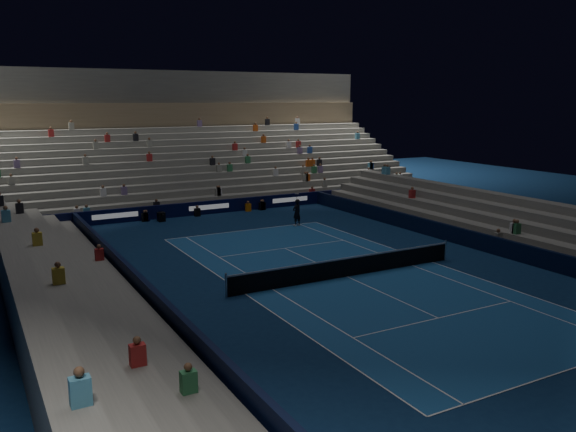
{
  "coord_description": "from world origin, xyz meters",
  "views": [
    {
      "loc": [
        -15.98,
        -23.05,
        8.56
      ],
      "look_at": [
        0.0,
        6.0,
        2.0
      ],
      "focal_mm": 36.95,
      "sensor_mm": 36.0,
      "label": 1
    }
  ],
  "objects": [
    {
      "name": "court_surface",
      "position": [
        0.0,
        0.0,
        0.01
      ],
      "size": [
        10.97,
        23.77,
        0.01
      ],
      "primitive_type": "cube",
      "color": "#194C8B",
      "rests_on": "ground"
    },
    {
      "name": "broadcast_camera",
      "position": [
        -3.97,
        17.52,
        0.33
      ],
      "size": [
        0.5,
        0.95,
        0.65
      ],
      "color": "black",
      "rests_on": "ground"
    },
    {
      "name": "ground",
      "position": [
        0.0,
        0.0,
        0.0
      ],
      "size": [
        90.0,
        90.0,
        0.0
      ],
      "primitive_type": "plane",
      "color": "#0B2347",
      "rests_on": "ground"
    },
    {
      "name": "sponsor_barrier_far",
      "position": [
        0.0,
        18.5,
        0.5
      ],
      "size": [
        44.0,
        0.25,
        1.0
      ],
      "primitive_type": "cube",
      "color": "black",
      "rests_on": "ground"
    },
    {
      "name": "tennis_player",
      "position": [
        3.74,
        11.54,
        0.93
      ],
      "size": [
        0.77,
        0.6,
        1.85
      ],
      "primitive_type": "imported",
      "rotation": [
        0.0,
        0.0,
        3.4
      ],
      "color": "black",
      "rests_on": "ground"
    },
    {
      "name": "sponsor_barrier_west",
      "position": [
        -9.7,
        0.0,
        0.5
      ],
      "size": [
        0.25,
        37.0,
        1.0
      ],
      "primitive_type": "cube",
      "color": "black",
      "rests_on": "ground"
    },
    {
      "name": "grandstand_east",
      "position": [
        13.17,
        0.0,
        0.92
      ],
      "size": [
        5.0,
        37.0,
        2.5
      ],
      "color": "slate",
      "rests_on": "ground"
    },
    {
      "name": "grandstand_main",
      "position": [
        0.0,
        27.9,
        3.38
      ],
      "size": [
        44.0,
        15.2,
        11.2
      ],
      "color": "slate",
      "rests_on": "ground"
    },
    {
      "name": "tennis_net",
      "position": [
        0.0,
        0.0,
        0.5
      ],
      "size": [
        12.9,
        0.1,
        1.1
      ],
      "color": "#B2B2B7",
      "rests_on": "ground"
    },
    {
      "name": "sponsor_barrier_east",
      "position": [
        9.7,
        0.0,
        0.5
      ],
      "size": [
        0.25,
        37.0,
        1.0
      ],
      "primitive_type": "cube",
      "color": "black",
      "rests_on": "ground"
    },
    {
      "name": "grandstand_west",
      "position": [
        -13.17,
        0.0,
        0.92
      ],
      "size": [
        5.0,
        37.0,
        2.5
      ],
      "color": "slate",
      "rests_on": "ground"
    }
  ]
}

